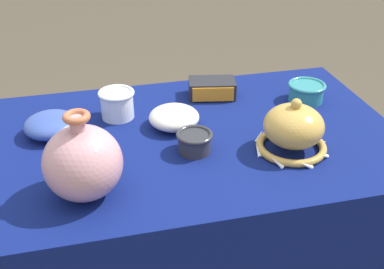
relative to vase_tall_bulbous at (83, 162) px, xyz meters
The scene contains 9 objects.
display_table 0.41m from the vase_tall_bulbous, 33.18° to the left, with size 1.30×0.80×0.69m.
vase_tall_bulbous is the anchor object (origin of this frame).
vase_dome_bell 0.60m from the vase_tall_bulbous, ahead, with size 0.22×0.22×0.17m.
mosaic_tile_box 0.66m from the vase_tall_bulbous, 45.69° to the left, with size 0.18×0.13×0.06m.
bowl_shallow_cobalt 0.35m from the vase_tall_bulbous, 105.05° to the left, with size 0.16×0.16×0.07m, color #3851A8.
cup_wide_porcelain 0.42m from the vase_tall_bulbous, 73.11° to the left, with size 0.12×0.12×0.09m.
cup_wide_teal 0.85m from the vase_tall_bulbous, 25.23° to the left, with size 0.13×0.13×0.07m.
bowl_shallow_ivory 0.41m from the vase_tall_bulbous, 45.52° to the left, with size 0.16×0.16×0.06m, color white.
cup_wide_charcoal 0.34m from the vase_tall_bulbous, 23.21° to the left, with size 0.11×0.11×0.06m.
Camera 1 is at (-0.28, -1.24, 1.44)m, focal length 45.00 mm.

